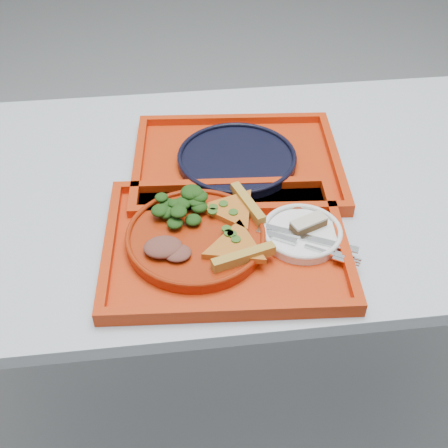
# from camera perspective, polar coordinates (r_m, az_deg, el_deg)

# --- Properties ---
(ground) EXTENTS (10.00, 10.00, 0.00)m
(ground) POSITION_cam_1_polar(r_m,az_deg,el_deg) (1.78, 2.50, -14.89)
(ground) COLOR gray
(ground) RESTS_ON ground
(table) EXTENTS (1.60, 0.80, 0.75)m
(table) POSITION_cam_1_polar(r_m,az_deg,el_deg) (1.27, 3.40, 1.83)
(table) COLOR #B0B8C5
(table) RESTS_ON ground
(tray_main) EXTENTS (0.47, 0.38, 0.01)m
(tray_main) POSITION_cam_1_polar(r_m,az_deg,el_deg) (1.06, 0.17, -2.20)
(tray_main) COLOR #BD2C09
(tray_main) RESTS_ON table
(tray_far) EXTENTS (0.48, 0.39, 0.01)m
(tray_far) POSITION_cam_1_polar(r_m,az_deg,el_deg) (1.25, 1.31, 6.00)
(tray_far) COLOR #BD2C09
(tray_far) RESTS_ON table
(dinner_plate) EXTENTS (0.26, 0.26, 0.02)m
(dinner_plate) POSITION_cam_1_polar(r_m,az_deg,el_deg) (1.05, -2.88, -1.48)
(dinner_plate) COLOR #952409
(dinner_plate) RESTS_ON tray_main
(side_plate) EXTENTS (0.15, 0.15, 0.01)m
(side_plate) POSITION_cam_1_polar(r_m,az_deg,el_deg) (1.07, 7.90, -1.05)
(side_plate) COLOR white
(side_plate) RESTS_ON tray_main
(navy_plate) EXTENTS (0.26, 0.26, 0.02)m
(navy_plate) POSITION_cam_1_polar(r_m,az_deg,el_deg) (1.24, 1.32, 6.52)
(navy_plate) COLOR black
(navy_plate) RESTS_ON tray_far
(pizza_slice_a) EXTENTS (0.15, 0.16, 0.02)m
(pizza_slice_a) POSITION_cam_1_polar(r_m,az_deg,el_deg) (1.01, 1.22, -2.10)
(pizza_slice_a) COLOR gold
(pizza_slice_a) RESTS_ON dinner_plate
(pizza_slice_b) EXTENTS (0.16, 0.15, 0.02)m
(pizza_slice_b) POSITION_cam_1_polar(r_m,az_deg,el_deg) (1.08, 0.83, 1.61)
(pizza_slice_b) COLOR gold
(pizza_slice_b) RESTS_ON dinner_plate
(salad_heap) EXTENTS (0.10, 0.09, 0.05)m
(salad_heap) POSITION_cam_1_polar(r_m,az_deg,el_deg) (1.07, -4.26, 1.78)
(salad_heap) COLOR black
(salad_heap) RESTS_ON dinner_plate
(meat_portion) EXTENTS (0.07, 0.06, 0.02)m
(meat_portion) POSITION_cam_1_polar(r_m,az_deg,el_deg) (1.01, -6.21, -2.35)
(meat_portion) COLOR brown
(meat_portion) RESTS_ON dinner_plate
(dessert_bar) EXTENTS (0.07, 0.05, 0.02)m
(dessert_bar) POSITION_cam_1_polar(r_m,az_deg,el_deg) (1.07, 8.58, 0.06)
(dessert_bar) COLOR #4A2B18
(dessert_bar) RESTS_ON side_plate
(knife) EXTENTS (0.17, 0.10, 0.01)m
(knife) POSITION_cam_1_polar(r_m,az_deg,el_deg) (1.05, 8.62, -1.37)
(knife) COLOR silver
(knife) RESTS_ON side_plate
(fork) EXTENTS (0.17, 0.12, 0.01)m
(fork) POSITION_cam_1_polar(r_m,az_deg,el_deg) (1.04, 8.12, -2.11)
(fork) COLOR silver
(fork) RESTS_ON side_plate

